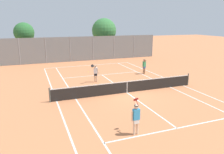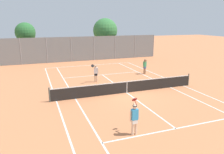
# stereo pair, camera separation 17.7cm
# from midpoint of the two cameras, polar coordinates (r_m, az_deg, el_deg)

# --- Properties ---
(ground_plane) EXTENTS (120.00, 120.00, 0.00)m
(ground_plane) POSITION_cam_midpoint_polar(r_m,az_deg,el_deg) (17.52, 4.17, -4.12)
(ground_plane) COLOR #CC7A4C
(court_line_markings) EXTENTS (11.10, 23.90, 0.01)m
(court_line_markings) POSITION_cam_midpoint_polar(r_m,az_deg,el_deg) (17.52, 4.17, -4.11)
(court_line_markings) COLOR silver
(court_line_markings) RESTS_ON ground
(tennis_net) EXTENTS (12.00, 0.10, 1.07)m
(tennis_net) POSITION_cam_midpoint_polar(r_m,az_deg,el_deg) (17.37, 4.20, -2.53)
(tennis_net) COLOR #474C47
(tennis_net) RESTS_ON ground
(player_near_side) EXTENTS (0.64, 0.75, 1.77)m
(player_near_side) POSITION_cam_midpoint_polar(r_m,az_deg,el_deg) (11.05, 6.34, -10.46)
(player_near_side) COLOR beige
(player_near_side) RESTS_ON ground
(player_far_left) EXTENTS (0.82, 0.70, 1.77)m
(player_far_left) POSITION_cam_midpoint_polar(r_m,az_deg,el_deg) (20.32, -4.00, 1.20)
(player_far_left) COLOR beige
(player_far_left) RESTS_ON ground
(player_far_right) EXTENTS (0.44, 0.56, 1.60)m
(player_far_right) POSITION_cam_midpoint_polar(r_m,az_deg,el_deg) (23.71, 8.78, 2.95)
(player_far_right) COLOR #936B4C
(player_far_right) RESTS_ON ground
(loose_tennis_ball_0) EXTENTS (0.07, 0.07, 0.07)m
(loose_tennis_ball_0) POSITION_cam_midpoint_polar(r_m,az_deg,el_deg) (25.31, -3.52, 1.78)
(loose_tennis_ball_0) COLOR #D1DB33
(loose_tennis_ball_0) RESTS_ON ground
(loose_tennis_ball_1) EXTENTS (0.07, 0.07, 0.07)m
(loose_tennis_ball_1) POSITION_cam_midpoint_polar(r_m,az_deg,el_deg) (24.61, -5.84, 1.36)
(loose_tennis_ball_1) COLOR #D1DB33
(loose_tennis_ball_1) RESTS_ON ground
(back_fence) EXTENTS (23.10, 0.08, 3.47)m
(back_fence) POSITION_cam_midpoint_polar(r_m,az_deg,el_deg) (31.53, -7.48, 7.33)
(back_fence) COLOR gray
(back_fence) RESTS_ON ground
(tree_behind_left) EXTENTS (2.84, 2.84, 5.39)m
(tree_behind_left) POSITION_cam_midpoint_polar(r_m,az_deg,el_deg) (34.28, -21.41, 10.66)
(tree_behind_left) COLOR brown
(tree_behind_left) RESTS_ON ground
(tree_behind_right) EXTENTS (3.93, 3.93, 6.03)m
(tree_behind_right) POSITION_cam_midpoint_polar(r_m,az_deg,el_deg) (36.25, -1.51, 11.87)
(tree_behind_right) COLOR brown
(tree_behind_right) RESTS_ON ground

